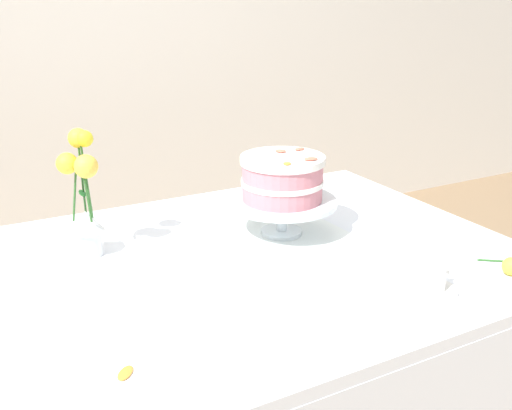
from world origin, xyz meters
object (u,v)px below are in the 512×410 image
object	(u,v)px
layer_cake	(282,178)
cake_stand	(282,205)
teacup	(429,280)
fallen_rose	(511,266)
flower_vase	(84,200)
dining_table	(240,297)

from	to	relation	value
layer_cake	cake_stand	bearing A→B (deg)	150.97
teacup	fallen_rose	distance (m)	0.23
flower_vase	cake_stand	bearing A→B (deg)	-12.60
dining_table	cake_stand	size ratio (longest dim) A/B	4.83
flower_vase	fallen_rose	distance (m)	1.01
layer_cake	fallen_rose	xyz separation A→B (m)	(0.34, -0.45, -0.14)
dining_table	layer_cake	xyz separation A→B (m)	(0.18, 0.11, 0.25)
cake_stand	flower_vase	distance (m)	0.50
layer_cake	flower_vase	size ratio (longest dim) A/B	0.70
fallen_rose	layer_cake	bearing A→B (deg)	127.00
flower_vase	teacup	world-z (taller)	flower_vase
cake_stand	fallen_rose	distance (m)	0.57
flower_vase	dining_table	bearing A→B (deg)	-35.04
cake_stand	fallen_rose	size ratio (longest dim) A/B	2.58
layer_cake	teacup	bearing A→B (deg)	-74.58
cake_stand	flower_vase	world-z (taller)	flower_vase
dining_table	flower_vase	size ratio (longest dim) A/B	4.46
dining_table	cake_stand	distance (m)	0.27
cake_stand	flower_vase	size ratio (longest dim) A/B	0.92
layer_cake	teacup	world-z (taller)	layer_cake
dining_table	teacup	distance (m)	0.45
teacup	fallen_rose	world-z (taller)	teacup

